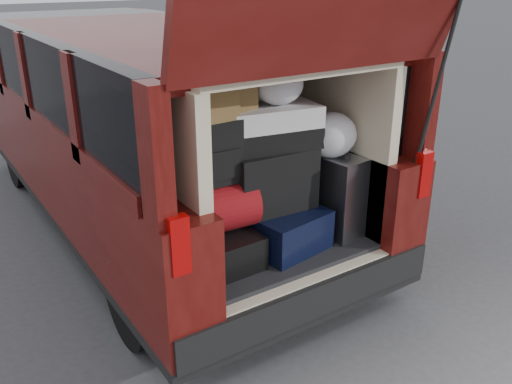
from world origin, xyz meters
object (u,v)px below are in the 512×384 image
(black_hardshell, at_px, (218,246))
(black_soft_case, at_px, (269,178))
(silver_roller, at_px, (336,195))
(red_duffel, at_px, (216,208))
(twotone_duffel, at_px, (271,127))
(navy_hardshell, at_px, (276,225))
(backpack, at_px, (217,152))

(black_hardshell, bearing_deg, black_soft_case, 2.84)
(silver_roller, xyz_separation_m, red_duffel, (-0.86, 0.09, 0.09))
(twotone_duffel, bearing_deg, navy_hardshell, -52.11)
(black_soft_case, xyz_separation_m, twotone_duffel, (0.01, 0.01, 0.33))
(black_hardshell, height_order, silver_roller, silver_roller)
(navy_hardshell, xyz_separation_m, backpack, (-0.42, 0.01, 0.58))
(black_hardshell, xyz_separation_m, backpack, (0.02, 0.01, 0.60))
(red_duffel, relative_size, black_soft_case, 0.85)
(red_duffel, xyz_separation_m, twotone_duffel, (0.42, 0.04, 0.42))
(black_soft_case, bearing_deg, backpack, -174.31)
(twotone_duffel, bearing_deg, silver_roller, -7.71)
(backpack, bearing_deg, navy_hardshell, -1.06)
(twotone_duffel, bearing_deg, black_soft_case, -143.32)
(navy_hardshell, bearing_deg, black_soft_case, 128.75)
(silver_roller, distance_m, black_soft_case, 0.51)
(red_duffel, bearing_deg, silver_roller, -2.04)
(black_hardshell, bearing_deg, backpack, 24.17)
(black_hardshell, bearing_deg, red_duffel, -113.23)
(backpack, distance_m, twotone_duffel, 0.40)
(silver_roller, height_order, twotone_duffel, twotone_duffel)
(navy_hardshell, relative_size, twotone_duffel, 0.99)
(black_hardshell, height_order, black_soft_case, black_soft_case)
(black_hardshell, xyz_separation_m, navy_hardshell, (0.44, -0.00, 0.02))
(black_soft_case, bearing_deg, red_duffel, -172.52)
(silver_roller, bearing_deg, navy_hardshell, 161.14)
(navy_hardshell, height_order, twotone_duffel, twotone_duffel)
(navy_hardshell, bearing_deg, black_hardshell, 171.00)
(red_duffel, bearing_deg, navy_hardshell, 4.16)
(navy_hardshell, distance_m, black_soft_case, 0.33)
(black_hardshell, relative_size, navy_hardshell, 0.91)
(black_soft_case, relative_size, backpack, 1.45)
(twotone_duffel, bearing_deg, black_hardshell, -165.24)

